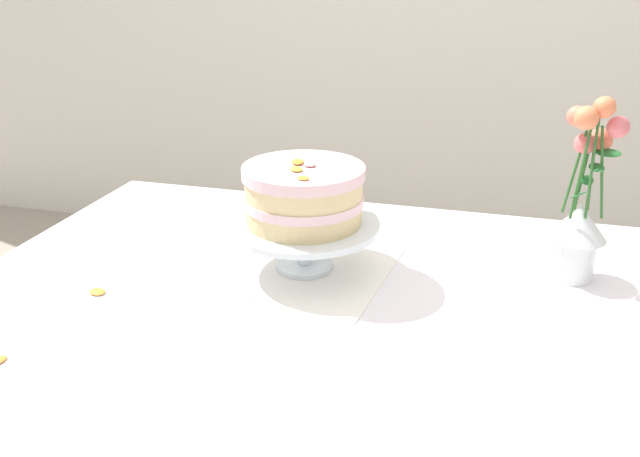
# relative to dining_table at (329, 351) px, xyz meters

# --- Properties ---
(dining_table) EXTENTS (1.40, 1.00, 0.74)m
(dining_table) POSITION_rel_dining_table_xyz_m (0.00, 0.00, 0.00)
(dining_table) COLOR white
(dining_table) RESTS_ON ground
(linen_napkin) EXTENTS (0.36, 0.36, 0.00)m
(linen_napkin) POSITION_rel_dining_table_xyz_m (-0.08, 0.13, 0.09)
(linen_napkin) COLOR white
(linen_napkin) RESTS_ON dining_table
(cake_stand) EXTENTS (0.29, 0.29, 0.10)m
(cake_stand) POSITION_rel_dining_table_xyz_m (-0.08, 0.13, 0.18)
(cake_stand) COLOR silver
(cake_stand) RESTS_ON linen_napkin
(layer_cake) EXTENTS (0.23, 0.23, 0.12)m
(layer_cake) POSITION_rel_dining_table_xyz_m (-0.08, 0.13, 0.25)
(layer_cake) COLOR beige
(layer_cake) RESTS_ON cake_stand
(flower_vase) EXTENTS (0.11, 0.11, 0.35)m
(flower_vase) POSITION_rel_dining_table_xyz_m (0.41, 0.23, 0.23)
(flower_vase) COLOR silver
(flower_vase) RESTS_ON dining_table
(loose_petal_0) EXTENTS (0.04, 0.03, 0.00)m
(loose_petal_0) POSITION_rel_dining_table_xyz_m (-0.24, 0.27, 0.09)
(loose_petal_0) COLOR pink
(loose_petal_0) RESTS_ON dining_table
(loose_petal_1) EXTENTS (0.03, 0.03, 0.01)m
(loose_petal_1) POSITION_rel_dining_table_xyz_m (-0.25, 0.30, 0.10)
(loose_petal_1) COLOR orange
(loose_petal_1) RESTS_ON dining_table
(loose_petal_3) EXTENTS (0.04, 0.03, 0.01)m
(loose_petal_3) POSITION_rel_dining_table_xyz_m (-0.42, -0.06, 0.10)
(loose_petal_3) COLOR orange
(loose_petal_3) RESTS_ON dining_table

